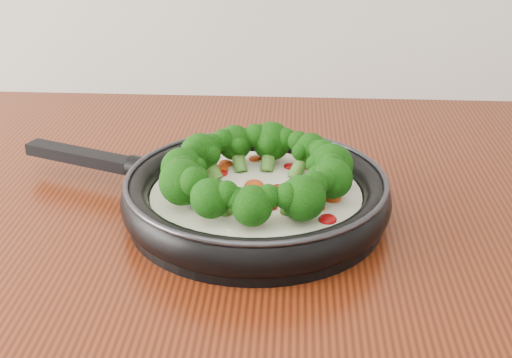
{
  "coord_description": "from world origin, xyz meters",
  "views": [
    {
      "loc": [
        0.09,
        0.31,
        1.29
      ],
      "look_at": [
        0.05,
        1.04,
        0.95
      ],
      "focal_mm": 48.52,
      "sensor_mm": 36.0,
      "label": 1
    }
  ],
  "objects": [
    {
      "name": "skillet",
      "position": [
        0.04,
        1.04,
        0.93
      ],
      "size": [
        0.52,
        0.41,
        0.09
      ],
      "color": "black",
      "rests_on": "counter"
    }
  ]
}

